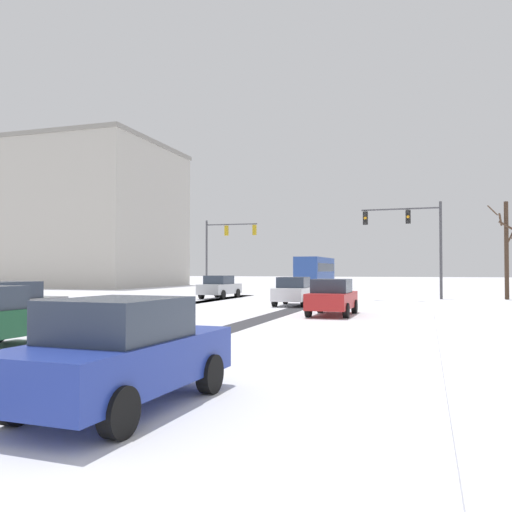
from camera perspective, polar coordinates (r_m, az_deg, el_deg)
name	(u,v)px	position (r m, az deg, el deg)	size (l,w,h in m)	color
wheel_track_left_lane	(115,314)	(25.53, -14.72, -5.98)	(1.15, 38.32, 0.01)	#38383D
wheel_track_right_lane	(117,314)	(25.49, -14.59, -5.99)	(0.99, 38.32, 0.01)	#38383D
wheel_track_center	(264,318)	(22.54, 0.89, -6.64)	(1.09, 38.32, 0.01)	#38383D
sidewalk_kerb_right	(498,328)	(19.98, 24.36, -7.02)	(4.00, 38.32, 0.12)	white
traffic_signal_far_left	(224,241)	(48.30, -3.46, 1.57)	(4.85, 0.50, 6.50)	#47474C
traffic_signal_near_right	(413,231)	(37.03, 16.31, 2.58)	(5.20, 0.44, 6.50)	#47474C
car_silver_lead	(220,287)	(38.17, -3.90, -3.29)	(2.02, 4.19, 1.62)	#B7BABF
car_white_second	(294,291)	(30.51, 4.06, -3.75)	(1.89, 4.13, 1.62)	silver
car_red_third	(332,297)	(24.21, 8.10, -4.34)	(1.87, 4.12, 1.62)	red
car_grey_fourth	(9,304)	(20.84, -24.81, -4.69)	(1.98, 4.18, 1.62)	slate
car_blue_sixth	(122,352)	(8.27, -14.04, -9.92)	(1.99, 4.18, 1.62)	#233899
bus_oncoming	(315,270)	(60.23, 6.34, -1.49)	(2.72, 11.01, 3.38)	#284793
bare_tree_sidewalk_far	(507,246)	(40.56, 25.10, 0.95)	(2.00, 1.87, 6.72)	#423023
office_building_far_left_block	(66,217)	(71.11, -19.52, 3.91)	(25.82, 18.16, 17.15)	#B2ADA3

